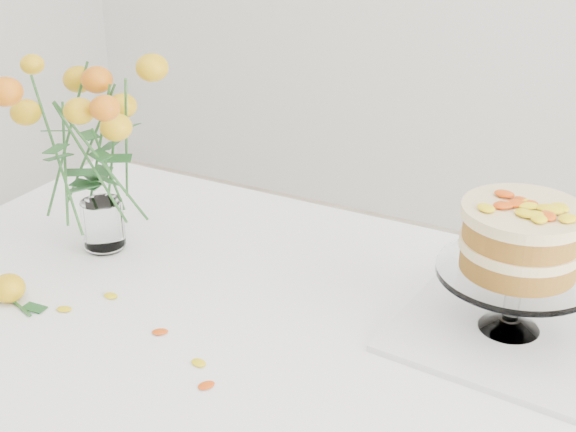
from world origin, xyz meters
name	(u,v)px	position (x,y,z in m)	size (l,w,h in m)	color
table	(258,364)	(0.00, 0.00, 0.67)	(1.43, 0.93, 0.76)	tan
napkin	(508,331)	(0.36, 0.16, 0.76)	(0.33, 0.33, 0.01)	silver
cake_stand	(520,245)	(0.36, 0.16, 0.91)	(0.24, 0.24, 0.22)	white
rose_vase	(93,134)	(-0.38, 0.09, 0.99)	(0.27, 0.27, 0.39)	white
loose_rose_near	(9,288)	(-0.40, -0.14, 0.78)	(0.10, 0.06, 0.05)	orange
stray_petal_a	(160,332)	(-0.12, -0.10, 0.76)	(0.03, 0.02, 0.00)	yellow
stray_petal_b	(199,363)	(-0.02, -0.14, 0.76)	(0.03, 0.02, 0.00)	yellow
stray_petal_c	(206,386)	(0.02, -0.18, 0.76)	(0.03, 0.02, 0.00)	yellow
stray_petal_d	(111,296)	(-0.26, -0.05, 0.76)	(0.03, 0.02, 0.00)	yellow
stray_petal_e	(64,309)	(-0.30, -0.12, 0.76)	(0.03, 0.02, 0.00)	yellow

